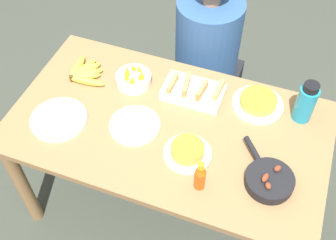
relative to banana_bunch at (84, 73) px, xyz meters
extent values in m
plane|color=#383D33|center=(0.52, -0.15, -0.75)|extent=(14.00, 14.00, 0.00)
cube|color=olive|center=(0.52, -0.15, -0.04)|extent=(1.48, 0.83, 0.03)
cylinder|color=olive|center=(-0.16, -0.51, -0.40)|extent=(0.07, 0.07, 0.69)
cylinder|color=olive|center=(-0.16, 0.21, -0.40)|extent=(0.07, 0.07, 0.69)
cylinder|color=olive|center=(1.20, 0.21, -0.40)|extent=(0.07, 0.07, 0.69)
ellipsoid|color=yellow|center=(0.04, -0.05, 0.00)|extent=(0.19, 0.05, 0.04)
ellipsoid|color=yellow|center=(0.02, -0.02, 0.00)|extent=(0.15, 0.11, 0.04)
ellipsoid|color=yellow|center=(0.02, 0.00, 0.00)|extent=(0.15, 0.14, 0.04)
ellipsoid|color=yellow|center=(0.00, 0.02, 0.00)|extent=(0.13, 0.18, 0.04)
ellipsoid|color=yellow|center=(-0.02, 0.02, 0.00)|extent=(0.09, 0.18, 0.04)
ellipsoid|color=yellow|center=(-0.05, 0.02, 0.00)|extent=(0.06, 0.18, 0.04)
cylinder|color=#4C3819|center=(-0.04, -0.06, 0.00)|extent=(0.02, 0.02, 0.04)
cube|color=silver|center=(0.57, 0.06, 0.01)|extent=(0.29, 0.17, 0.05)
cube|color=#ED8E4C|center=(0.47, 0.04, 0.05)|extent=(0.02, 0.12, 0.04)
cube|color=#ED8E4C|center=(0.54, 0.05, 0.05)|extent=(0.04, 0.14, 0.05)
cube|color=#ED8E4C|center=(0.62, 0.04, 0.05)|extent=(0.03, 0.11, 0.05)
cube|color=#ED8E4C|center=(0.69, 0.08, 0.04)|extent=(0.03, 0.12, 0.04)
cylinder|color=black|center=(1.02, -0.31, -0.01)|extent=(0.20, 0.20, 0.01)
cylinder|color=black|center=(1.02, -0.31, 0.01)|extent=(0.20, 0.20, 0.04)
cylinder|color=black|center=(0.92, -0.18, 0.02)|extent=(0.10, 0.12, 0.02)
ellipsoid|color=brown|center=(1.02, -0.36, 0.04)|extent=(0.04, 0.04, 0.03)
ellipsoid|color=brown|center=(1.04, -0.26, 0.05)|extent=(0.04, 0.04, 0.03)
ellipsoid|color=brown|center=(1.00, -0.33, 0.05)|extent=(0.04, 0.05, 0.03)
cylinder|color=silver|center=(0.88, 0.11, -0.01)|extent=(0.25, 0.25, 0.02)
cylinder|color=gold|center=(0.88, 0.11, 0.02)|extent=(0.18, 0.18, 0.04)
cylinder|color=#AB7427|center=(0.88, 0.11, 0.04)|extent=(0.17, 0.17, 0.00)
cylinder|color=silver|center=(0.66, -0.28, -0.01)|extent=(0.21, 0.21, 0.02)
cylinder|color=gold|center=(0.66, -0.28, 0.02)|extent=(0.15, 0.15, 0.04)
cylinder|color=#AB7427|center=(0.66, -0.28, 0.04)|extent=(0.14, 0.14, 0.00)
cylinder|color=silver|center=(0.03, -0.31, -0.01)|extent=(0.27, 0.27, 0.02)
cylinder|color=silver|center=(0.03, -0.34, 0.00)|extent=(0.05, 0.13, 0.01)
cube|color=silver|center=(0.00, -0.25, 0.00)|extent=(0.04, 0.06, 0.00)
cylinder|color=silver|center=(0.38, -0.22, -0.01)|extent=(0.24, 0.24, 0.02)
cylinder|color=silver|center=(0.36, -0.19, 0.00)|extent=(0.11, 0.07, 0.01)
cube|color=silver|center=(0.44, -0.24, 0.00)|extent=(0.05, 0.04, 0.00)
cylinder|color=silver|center=(0.26, 0.04, 0.01)|extent=(0.18, 0.18, 0.05)
cone|color=#F4A819|center=(0.31, 0.04, 0.05)|extent=(0.04, 0.05, 0.06)
cone|color=#F4A819|center=(0.28, 0.08, 0.05)|extent=(0.03, 0.03, 0.05)
cone|color=#F4A819|center=(0.24, 0.08, 0.05)|extent=(0.05, 0.05, 0.05)
cone|color=#F4A819|center=(0.23, 0.04, 0.06)|extent=(0.04, 0.05, 0.07)
cone|color=#F4A819|center=(0.25, 0.00, 0.05)|extent=(0.05, 0.05, 0.04)
cone|color=#F4A819|center=(0.28, -0.01, 0.05)|extent=(0.05, 0.05, 0.05)
cylinder|color=teal|center=(1.09, 0.11, 0.07)|extent=(0.09, 0.09, 0.18)
cylinder|color=black|center=(1.09, 0.11, 0.18)|extent=(0.07, 0.07, 0.03)
cylinder|color=#C64C0F|center=(0.75, -0.41, 0.03)|extent=(0.05, 0.05, 0.10)
cone|color=#C64C0F|center=(0.75, -0.41, 0.10)|extent=(0.05, 0.05, 0.03)
cylinder|color=gold|center=(0.75, -0.41, 0.13)|extent=(0.03, 0.03, 0.03)
cube|color=black|center=(0.51, 0.53, -0.53)|extent=(0.41, 0.41, 0.43)
cylinder|color=#2D5184|center=(0.51, 0.53, -0.06)|extent=(0.37, 0.37, 0.52)
camera|label=1|loc=(0.95, -1.31, 1.51)|focal=45.00mm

